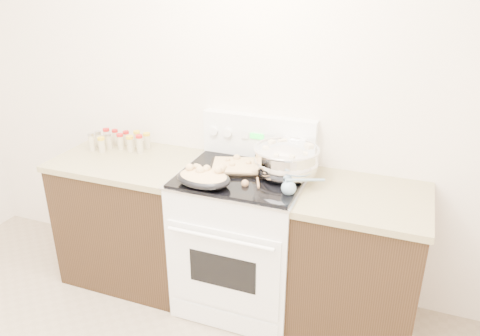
% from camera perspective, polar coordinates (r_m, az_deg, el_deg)
% --- Properties ---
extents(counter_left, '(0.93, 0.67, 0.92)m').
position_cam_1_polar(counter_left, '(3.42, -12.82, -5.90)').
color(counter_left, black).
rests_on(counter_left, ground).
extents(counter_right, '(0.73, 0.67, 0.92)m').
position_cam_1_polar(counter_right, '(2.95, 14.07, -11.23)').
color(counter_right, black).
rests_on(counter_right, ground).
extents(kitchen_range, '(0.78, 0.73, 1.22)m').
position_cam_1_polar(kitchen_range, '(3.06, 0.37, -8.38)').
color(kitchen_range, white).
rests_on(kitchen_range, ground).
extents(mixing_bowl, '(0.42, 0.42, 0.23)m').
position_cam_1_polar(mixing_bowl, '(2.80, 5.63, 0.84)').
color(mixing_bowl, silver).
rests_on(mixing_bowl, kitchen_range).
extents(roasting_pan, '(0.35, 0.26, 0.12)m').
position_cam_1_polar(roasting_pan, '(2.69, -4.45, -1.12)').
color(roasting_pan, black).
rests_on(roasting_pan, kitchen_range).
extents(baking_sheet, '(0.47, 0.39, 0.06)m').
position_cam_1_polar(baking_sheet, '(2.89, 0.30, 0.18)').
color(baking_sheet, black).
rests_on(baking_sheet, kitchen_range).
extents(wooden_spoon, '(0.12, 0.24, 0.04)m').
position_cam_1_polar(wooden_spoon, '(2.71, 1.19, -1.65)').
color(wooden_spoon, '#A5764B').
rests_on(wooden_spoon, kitchen_range).
extents(blue_ladle, '(0.21, 0.23, 0.10)m').
position_cam_1_polar(blue_ladle, '(2.61, 6.18, -2.34)').
color(blue_ladle, '#789BB3').
rests_on(blue_ladle, kitchen_range).
extents(spice_jars, '(0.39, 0.23, 0.13)m').
position_cam_1_polar(spice_jars, '(3.38, -14.50, 3.26)').
color(spice_jars, '#BFB28C').
rests_on(spice_jars, counter_left).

